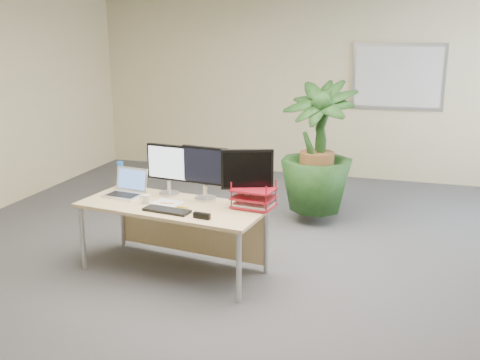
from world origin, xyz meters
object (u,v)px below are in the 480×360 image
(floor_plant, at_px, (317,160))
(laptop, at_px, (127,189))
(monitor_left, at_px, (168,166))
(monitor_right, at_px, (205,170))
(desk, at_px, (178,215))

(floor_plant, height_order, laptop, floor_plant)
(monitor_left, relative_size, monitor_right, 0.97)
(monitor_left, bearing_deg, monitor_right, -7.59)
(floor_plant, relative_size, laptop, 3.97)
(floor_plant, distance_m, monitor_right, 1.74)
(monitor_left, height_order, laptop, monitor_left)
(monitor_left, relative_size, laptop, 1.29)
(desk, relative_size, monitor_right, 3.52)
(monitor_left, height_order, monitor_right, monitor_right)
(laptop, bearing_deg, desk, -6.43)
(floor_plant, relative_size, monitor_right, 2.97)
(desk, relative_size, monitor_left, 3.63)
(monitor_right, distance_m, laptop, 0.81)
(desk, distance_m, monitor_right, 0.50)
(monitor_right, xyz_separation_m, laptop, (-0.78, -0.08, -0.23))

